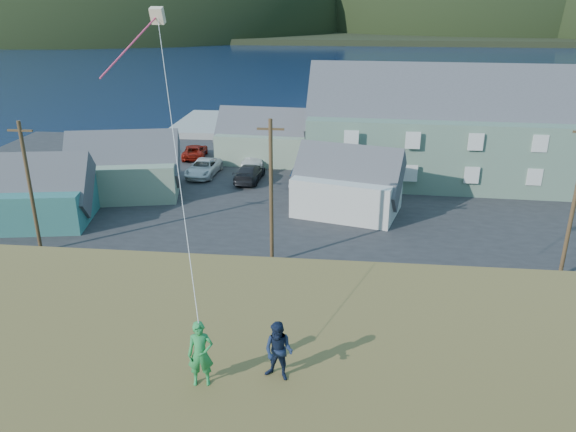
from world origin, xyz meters
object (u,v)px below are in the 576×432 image
object	(u,v)px
wharf	(279,126)
shed_teal	(34,193)
shed_palegreen_near	(124,168)
lodge	(510,130)
kite_flyer_green	(201,354)
kite_flyer_navy	(279,351)
shed_white	(348,183)
shed_palegreen_far	(266,137)

from	to	relation	value
wharf	shed_teal	world-z (taller)	shed_teal
shed_teal	shed_palegreen_near	world-z (taller)	shed_palegreen_near
lodge	kite_flyer_green	distance (m)	43.75
lodge	kite_flyer_navy	bearing A→B (deg)	-109.59
shed_white	shed_palegreen_far	world-z (taller)	shed_palegreen_far
lodge	kite_flyer_navy	size ratio (longest dim) A/B	23.64
lodge	shed_white	xyz separation A→B (m)	(-14.17, -9.50, -2.36)
wharf	shed_palegreen_near	world-z (taller)	shed_palegreen_near
shed_palegreen_near	kite_flyer_green	xyz separation A→B (m)	(15.23, -32.53, 5.52)
wharf	kite_flyer_navy	world-z (taller)	kite_flyer_navy
lodge	kite_flyer_green	bearing A→B (deg)	-111.59
wharf	shed_white	distance (m)	30.46
shed_white	shed_teal	bearing A→B (deg)	-154.11
lodge	shed_teal	distance (m)	39.68
wharf	lodge	distance (m)	30.55
wharf	kite_flyer_navy	xyz separation A→B (m)	(7.29, -59.11, 7.51)
kite_flyer_green	shed_white	bearing A→B (deg)	73.02
wharf	shed_palegreen_near	xyz separation A→B (m)	(-9.74, -26.99, 2.07)
lodge	shed_teal	xyz separation A→B (m)	(-37.03, -14.06, -2.45)
shed_palegreen_near	shed_white	bearing A→B (deg)	-19.10
lodge	shed_teal	bearing A→B (deg)	-157.06
shed_palegreen_near	lodge	bearing A→B (deg)	0.01
shed_teal	shed_white	xyz separation A→B (m)	(22.86, 4.56, 0.09)
lodge	kite_flyer_green	world-z (taller)	lodge
shed_palegreen_near	kite_flyer_navy	bearing A→B (deg)	-74.81
lodge	kite_flyer_navy	xyz separation A→B (m)	(-15.77, -39.54, 3.13)
wharf	shed_palegreen_near	bearing A→B (deg)	-109.85
wharf	shed_teal	bearing A→B (deg)	-112.57
shed_teal	shed_white	distance (m)	23.31
lodge	wharf	bearing A→B (deg)	141.82
wharf	kite_flyer_navy	bearing A→B (deg)	-82.97
kite_flyer_green	kite_flyer_navy	size ratio (longest dim) A/B	1.09
wharf	lodge	world-z (taller)	lodge
shed_teal	shed_palegreen_far	size ratio (longest dim) A/B	0.87
shed_palegreen_near	kite_flyer_green	bearing A→B (deg)	-77.65
shed_palegreen_far	kite_flyer_green	xyz separation A→B (m)	(4.92, -44.39, 5.48)
shed_teal	kite_flyer_green	xyz separation A→B (m)	(19.46, -25.89, 5.64)
kite_flyer_green	shed_palegreen_near	bearing A→B (deg)	104.47
shed_palegreen_far	lodge	bearing A→B (deg)	-7.00
shed_teal	kite_flyer_navy	world-z (taller)	kite_flyer_navy
wharf	shed_palegreen_far	xyz separation A→B (m)	(0.57, -15.12, 2.10)
shed_palegreen_near	shed_palegreen_far	xyz separation A→B (m)	(10.31, 11.86, 0.03)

